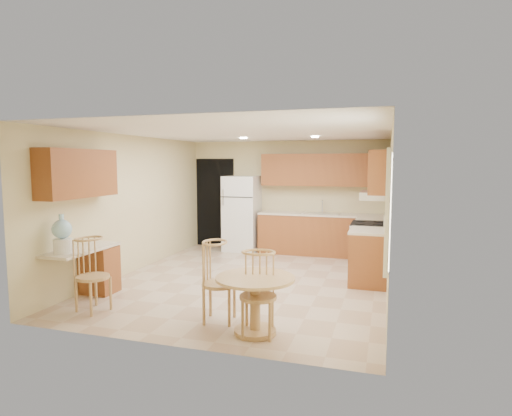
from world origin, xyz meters
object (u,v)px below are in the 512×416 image
(refrigerator, at_px, (242,213))
(chair_desk, at_px, (88,269))
(stove, at_px, (369,247))
(chair_table_a, at_px, (216,275))
(chair_table_b, at_px, (256,288))
(water_crock, at_px, (62,236))
(dining_table, at_px, (255,297))

(refrigerator, bearing_deg, chair_desk, -97.52)
(refrigerator, distance_m, stove, 3.15)
(chair_table_a, xyz_separation_m, chair_table_b, (0.60, -0.30, -0.02))
(stove, relative_size, chair_table_b, 1.12)
(chair_table_b, bearing_deg, refrigerator, -79.14)
(chair_table_b, relative_size, water_crock, 1.81)
(chair_table_a, bearing_deg, dining_table, 65.93)
(stove, relative_size, dining_table, 1.18)
(dining_table, bearing_deg, chair_table_a, 164.45)
(water_crock, bearing_deg, refrigerator, 76.79)
(stove, height_order, chair_table_a, stove)
(stove, height_order, water_crock, water_crock)
(chair_table_b, distance_m, water_crock, 2.86)
(chair_table_a, height_order, water_crock, water_crock)
(refrigerator, height_order, dining_table, refrigerator)
(stove, distance_m, dining_table, 3.52)
(chair_table_a, bearing_deg, water_crock, -96.57)
(dining_table, xyz_separation_m, chair_desk, (-2.32, 0.01, 0.16))
(dining_table, relative_size, water_crock, 1.71)
(chair_table_a, xyz_separation_m, water_crock, (-2.22, -0.08, 0.40))
(refrigerator, relative_size, chair_table_b, 1.75)
(water_crock, bearing_deg, stove, 39.65)
(stove, height_order, chair_desk, stove)
(dining_table, distance_m, chair_table_b, 0.21)
(dining_table, distance_m, chair_table_a, 0.60)
(refrigerator, bearing_deg, chair_table_a, -75.05)
(refrigerator, relative_size, chair_desk, 1.72)
(refrigerator, height_order, stove, refrigerator)
(dining_table, bearing_deg, stove, 70.93)
(dining_table, xyz_separation_m, chair_table_b, (0.05, -0.14, 0.15))
(refrigerator, distance_m, chair_table_a, 4.56)
(stove, xyz_separation_m, dining_table, (-1.15, -3.33, -0.02))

